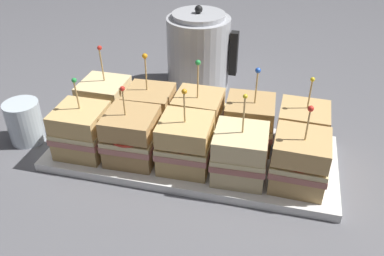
{
  "coord_description": "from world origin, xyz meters",
  "views": [
    {
      "loc": [
        0.17,
        -0.67,
        0.53
      ],
      "look_at": [
        0.0,
        0.0,
        0.07
      ],
      "focal_mm": 38.0,
      "sensor_mm": 36.0,
      "label": 1
    }
  ],
  "objects_px": {
    "serving_platter": "(192,153)",
    "kettle_steel": "(199,52)",
    "sandwich_front_center": "(186,144)",
    "drinking_glass": "(25,122)",
    "sandwich_front_far_left": "(82,131)",
    "sandwich_back_far_left": "(105,103)",
    "sandwich_front_right": "(240,154)",
    "sandwich_front_far_right": "(299,161)",
    "sandwich_back_left": "(150,110)",
    "sandwich_front_left": "(132,137)",
    "sandwich_back_center": "(199,116)",
    "sandwich_back_right": "(249,123)",
    "sandwich_back_far_right": "(302,130)"
  },
  "relations": [
    {
      "from": "sandwich_front_center",
      "to": "drinking_glass",
      "type": "distance_m",
      "value": 0.38
    },
    {
      "from": "sandwich_front_center",
      "to": "kettle_steel",
      "type": "relative_size",
      "value": 0.77
    },
    {
      "from": "sandwich_front_far_left",
      "to": "sandwich_back_far_right",
      "type": "xyz_separation_m",
      "value": [
        0.44,
        0.11,
        -0.0
      ]
    },
    {
      "from": "sandwich_back_far_left",
      "to": "serving_platter",
      "type": "bearing_deg",
      "value": -14.85
    },
    {
      "from": "sandwich_back_far_left",
      "to": "sandwich_back_left",
      "type": "relative_size",
      "value": 1.02
    },
    {
      "from": "sandwich_front_left",
      "to": "sandwich_back_right",
      "type": "relative_size",
      "value": 0.92
    },
    {
      "from": "sandwich_front_far_right",
      "to": "sandwich_back_left",
      "type": "xyz_separation_m",
      "value": [
        -0.32,
        0.11,
        -0.0
      ]
    },
    {
      "from": "sandwich_front_far_left",
      "to": "kettle_steel",
      "type": "bearing_deg",
      "value": 67.45
    },
    {
      "from": "sandwich_back_right",
      "to": "sandwich_back_far_right",
      "type": "height_order",
      "value": "sandwich_back_right"
    },
    {
      "from": "drinking_glass",
      "to": "kettle_steel",
      "type": "bearing_deg",
      "value": 48.18
    },
    {
      "from": "sandwich_front_center",
      "to": "sandwich_front_far_right",
      "type": "relative_size",
      "value": 1.01
    },
    {
      "from": "sandwich_front_far_left",
      "to": "sandwich_back_far_right",
      "type": "distance_m",
      "value": 0.45
    },
    {
      "from": "sandwich_back_center",
      "to": "sandwich_back_right",
      "type": "xyz_separation_m",
      "value": [
        0.11,
        -0.0,
        0.0
      ]
    },
    {
      "from": "sandwich_back_center",
      "to": "sandwich_front_left",
      "type": "bearing_deg",
      "value": -134.84
    },
    {
      "from": "serving_platter",
      "to": "sandwich_front_right",
      "type": "xyz_separation_m",
      "value": [
        0.11,
        -0.06,
        0.06
      ]
    },
    {
      "from": "sandwich_front_center",
      "to": "sandwich_back_center",
      "type": "relative_size",
      "value": 0.95
    },
    {
      "from": "serving_platter",
      "to": "drinking_glass",
      "type": "xyz_separation_m",
      "value": [
        -0.37,
        -0.03,
        0.04
      ]
    },
    {
      "from": "sandwich_back_left",
      "to": "drinking_glass",
      "type": "relative_size",
      "value": 1.93
    },
    {
      "from": "sandwich_back_far_left",
      "to": "sandwich_back_center",
      "type": "height_order",
      "value": "sandwich_back_far_left"
    },
    {
      "from": "serving_platter",
      "to": "sandwich_front_far_left",
      "type": "height_order",
      "value": "sandwich_front_far_left"
    },
    {
      "from": "sandwich_back_left",
      "to": "drinking_glass",
      "type": "bearing_deg",
      "value": -162.97
    },
    {
      "from": "sandwich_front_center",
      "to": "sandwich_back_left",
      "type": "xyz_separation_m",
      "value": [
        -0.11,
        0.1,
        -0.0
      ]
    },
    {
      "from": "sandwich_front_left",
      "to": "sandwich_front_far_right",
      "type": "xyz_separation_m",
      "value": [
        0.33,
        -0.0,
        -0.0
      ]
    },
    {
      "from": "sandwich_front_far_left",
      "to": "sandwich_front_left",
      "type": "distance_m",
      "value": 0.11
    },
    {
      "from": "sandwich_front_right",
      "to": "sandwich_front_far_right",
      "type": "relative_size",
      "value": 1.04
    },
    {
      "from": "sandwich_back_far_right",
      "to": "drinking_glass",
      "type": "height_order",
      "value": "sandwich_back_far_right"
    },
    {
      "from": "sandwich_front_left",
      "to": "sandwich_back_center",
      "type": "relative_size",
      "value": 0.9
    },
    {
      "from": "sandwich_front_far_right",
      "to": "sandwich_front_far_left",
      "type": "bearing_deg",
      "value": -179.75
    },
    {
      "from": "sandwich_front_far_right",
      "to": "sandwich_back_far_left",
      "type": "distance_m",
      "value": 0.45
    },
    {
      "from": "sandwich_back_far_left",
      "to": "sandwich_back_center",
      "type": "bearing_deg",
      "value": -0.26
    },
    {
      "from": "sandwich_front_right",
      "to": "sandwich_back_far_left",
      "type": "height_order",
      "value": "sandwich_back_far_left"
    },
    {
      "from": "sandwich_front_left",
      "to": "sandwich_back_far_left",
      "type": "xyz_separation_m",
      "value": [
        -0.11,
        0.11,
        -0.0
      ]
    },
    {
      "from": "serving_platter",
      "to": "kettle_steel",
      "type": "bearing_deg",
      "value": 100.88
    },
    {
      "from": "kettle_steel",
      "to": "drinking_glass",
      "type": "relative_size",
      "value": 2.38
    },
    {
      "from": "sandwich_back_far_left",
      "to": "sandwich_front_far_right",
      "type": "bearing_deg",
      "value": -14.51
    },
    {
      "from": "sandwich_front_right",
      "to": "sandwich_front_far_right",
      "type": "xyz_separation_m",
      "value": [
        0.11,
        0.0,
        0.0
      ]
    },
    {
      "from": "serving_platter",
      "to": "kettle_steel",
      "type": "xyz_separation_m",
      "value": [
        -0.06,
        0.32,
        0.09
      ]
    },
    {
      "from": "sandwich_back_far_left",
      "to": "sandwich_front_center",
      "type": "bearing_deg",
      "value": -26.58
    },
    {
      "from": "sandwich_back_left",
      "to": "kettle_steel",
      "type": "distance_m",
      "value": 0.27
    },
    {
      "from": "sandwich_front_center",
      "to": "sandwich_back_far_left",
      "type": "bearing_deg",
      "value": 153.42
    },
    {
      "from": "sandwich_back_left",
      "to": "sandwich_back_center",
      "type": "xyz_separation_m",
      "value": [
        0.11,
        0.0,
        -0.0
      ]
    },
    {
      "from": "sandwich_back_left",
      "to": "sandwich_back_right",
      "type": "height_order",
      "value": "sandwich_back_left"
    },
    {
      "from": "sandwich_back_far_left",
      "to": "kettle_steel",
      "type": "bearing_deg",
      "value": 59.34
    },
    {
      "from": "sandwich_back_right",
      "to": "sandwich_back_far_right",
      "type": "distance_m",
      "value": 0.11
    },
    {
      "from": "sandwich_front_left",
      "to": "sandwich_front_far_left",
      "type": "bearing_deg",
      "value": -179.0
    },
    {
      "from": "serving_platter",
      "to": "sandwich_front_center",
      "type": "relative_size",
      "value": 3.41
    },
    {
      "from": "sandwich_front_far_left",
      "to": "sandwich_back_left",
      "type": "xyz_separation_m",
      "value": [
        0.11,
        0.11,
        0.0
      ]
    },
    {
      "from": "sandwich_front_left",
      "to": "sandwich_front_center",
      "type": "height_order",
      "value": "sandwich_front_center"
    },
    {
      "from": "sandwich_front_far_right",
      "to": "sandwich_back_center",
      "type": "bearing_deg",
      "value": 152.75
    },
    {
      "from": "sandwich_front_far_right",
      "to": "sandwich_back_right",
      "type": "relative_size",
      "value": 0.95
    }
  ]
}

